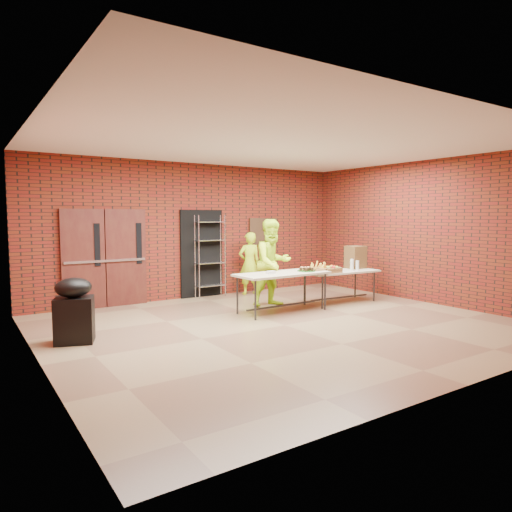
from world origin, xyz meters
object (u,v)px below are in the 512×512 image
(volunteer_woman, at_px, (249,263))
(volunteer_man, at_px, (273,263))
(wire_rack, at_px, (210,256))
(table_right, at_px, (340,273))
(table_left, at_px, (282,276))
(coffee_dispenser, at_px, (355,257))
(covered_grill, at_px, (74,310))

(volunteer_woman, xyz_separation_m, volunteer_man, (-0.38, -1.52, 0.17))
(wire_rack, xyz_separation_m, volunteer_woman, (0.98, -0.22, -0.21))
(wire_rack, distance_m, table_right, 3.11)
(table_right, bearing_deg, volunteer_woman, 121.98)
(volunteer_man, bearing_deg, table_right, -21.12)
(table_right, relative_size, volunteer_woman, 1.17)
(table_left, distance_m, table_right, 1.68)
(table_left, xyz_separation_m, volunteer_man, (0.21, 0.63, 0.20))
(coffee_dispenser, distance_m, volunteer_woman, 2.59)
(volunteer_woman, bearing_deg, wire_rack, -2.33)
(table_right, relative_size, coffee_dispenser, 3.48)
(wire_rack, xyz_separation_m, covered_grill, (-3.64, -2.42, -0.48))
(volunteer_woman, height_order, volunteer_man, volunteer_man)
(table_left, height_order, covered_grill, covered_grill)
(wire_rack, distance_m, table_left, 2.42)
(wire_rack, height_order, table_right, wire_rack)
(covered_grill, xyz_separation_m, volunteer_woman, (4.62, 2.20, 0.27))
(table_left, height_order, volunteer_woman, volunteer_woman)
(coffee_dispenser, height_order, volunteer_man, volunteer_man)
(wire_rack, xyz_separation_m, table_left, (0.40, -2.37, -0.25))
(wire_rack, height_order, volunteer_woman, wire_rack)
(volunteer_woman, bearing_deg, table_left, 84.99)
(coffee_dispenser, relative_size, volunteer_man, 0.28)
(table_left, relative_size, covered_grill, 1.95)
(covered_grill, height_order, volunteer_woman, volunteer_woman)
(wire_rack, relative_size, volunteer_man, 1.05)
(coffee_dispenser, xyz_separation_m, volunteer_woman, (-1.73, 1.92, -0.21))
(volunteer_man, bearing_deg, wire_rack, 108.84)
(wire_rack, height_order, covered_grill, wire_rack)
(table_right, bearing_deg, volunteer_man, 163.54)
(wire_rack, bearing_deg, table_right, -46.85)
(wire_rack, relative_size, table_right, 1.08)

